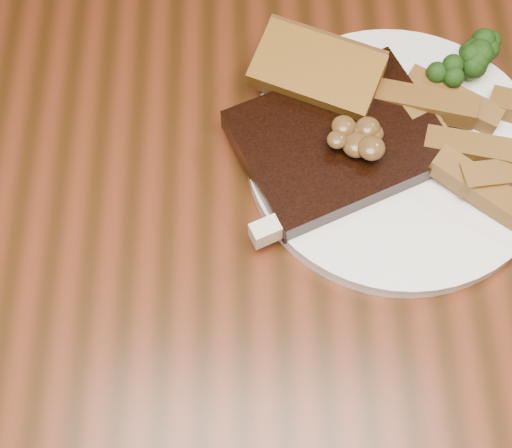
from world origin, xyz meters
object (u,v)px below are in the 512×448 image
at_px(plate, 396,154).
at_px(steak, 339,141).
at_px(dining_table, 261,263).
at_px(potato_wedges, 483,138).
at_px(garlic_bread, 315,86).

relative_size(plate, steak, 1.60).
bearing_deg(plate, dining_table, -153.36).
bearing_deg(steak, plate, -28.01).
relative_size(dining_table, potato_wedges, 14.10).
bearing_deg(dining_table, plate, 26.64).
height_order(steak, garlic_bread, same).
distance_m(plate, garlic_bread, 0.09).
height_order(dining_table, potato_wedges, potato_wedges).
bearing_deg(potato_wedges, plate, -176.35).
bearing_deg(dining_table, steak, 43.29).
bearing_deg(dining_table, garlic_bread, 67.59).
xyz_separation_m(dining_table, plate, (0.12, 0.06, 0.10)).
xyz_separation_m(plate, garlic_bread, (-0.07, 0.06, 0.02)).
xyz_separation_m(dining_table, steak, (0.07, 0.06, 0.12)).
height_order(plate, garlic_bread, garlic_bread).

